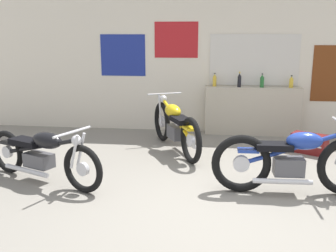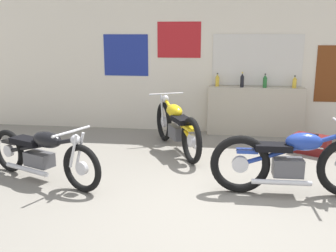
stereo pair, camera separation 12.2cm
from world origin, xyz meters
TOP-DOWN VIEW (x-y plane):
  - ground_plane at (0.00, 0.00)m, footprint 24.00×24.00m
  - wall_back at (0.02, 3.78)m, footprint 10.00×0.07m
  - sill_counter at (0.64, 3.60)m, footprint 1.86×0.28m
  - bottle_leftmost at (-0.12, 3.64)m, footprint 0.07×0.07m
  - bottle_left_center at (0.36, 3.56)m, footprint 0.07×0.07m
  - bottle_center at (0.79, 3.57)m, footprint 0.08×0.08m
  - bottle_right_center at (1.35, 3.60)m, footprint 0.08×0.08m
  - motorcycle_yellow at (-0.77, 2.30)m, footprint 1.05×1.96m
  - motorcycle_blue at (0.89, 0.62)m, footprint 2.06×0.64m
  - motorcycle_black at (-2.41, 0.63)m, footprint 1.93×0.99m
  - hard_case_darkred at (1.50, 2.44)m, footprint 0.63×0.53m

SIDE VIEW (x-z plane):
  - ground_plane at x=0.00m, z-range 0.00..0.00m
  - hard_case_darkred at x=1.50m, z-range -0.01..0.34m
  - motorcycle_black at x=-2.41m, z-range 0.00..0.79m
  - motorcycle_blue at x=0.89m, z-range -0.03..0.91m
  - motorcycle_yellow at x=-0.77m, z-range -0.03..0.90m
  - sill_counter at x=0.64m, z-range 0.00..0.95m
  - bottle_right_center at x=1.35m, z-range 0.94..1.18m
  - bottle_leftmost at x=-0.12m, z-range 0.94..1.20m
  - bottle_center at x=0.79m, z-range 0.94..1.21m
  - bottle_left_center at x=0.36m, z-range 0.94..1.23m
  - wall_back at x=0.02m, z-range 0.00..2.80m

